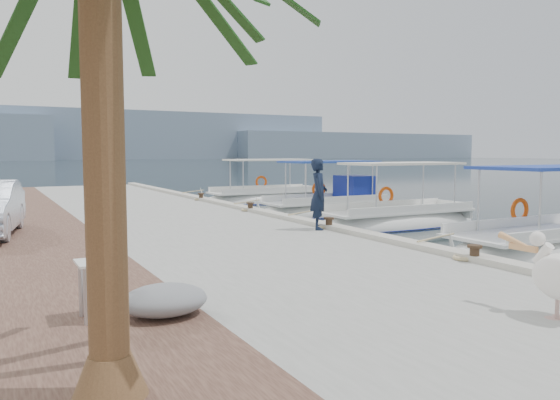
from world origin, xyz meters
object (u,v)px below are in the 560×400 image
at_px(fisherman, 319,194).
at_px(fishing_caique_d, 328,210).
at_px(fishing_caique_c, 397,223).
at_px(fishing_caique_e, 265,200).
at_px(pelican, 560,275).
at_px(fishing_caique_b, 548,249).

bearing_deg(fisherman, fishing_caique_d, -6.18).
bearing_deg(fisherman, fishing_caique_c, -35.33).
height_order(fishing_caique_c, fishing_caique_e, same).
height_order(pelican, fisherman, fisherman).
bearing_deg(pelican, fishing_caique_e, 73.18).
bearing_deg(fishing_caique_c, fishing_caique_d, 91.62).
distance_m(fishing_caique_e, fisherman, 13.57).
distance_m(fishing_caique_d, fishing_caique_e, 6.23).
distance_m(fishing_caique_b, fishing_caique_e, 16.15).
xyz_separation_m(fishing_caique_e, fisherman, (-4.72, -12.65, 1.33)).
height_order(fishing_caique_b, fisherman, fisherman).
distance_m(fishing_caique_b, fishing_caique_d, 9.93).
relative_size(fishing_caique_d, fishing_caique_e, 0.91).
xyz_separation_m(fishing_caique_e, pelican, (-6.27, -20.76, 0.92)).
height_order(fishing_caique_d, fishing_caique_e, same).
relative_size(fishing_caique_c, pelican, 5.14).
relative_size(fishing_caique_b, fishing_caique_c, 1.01).
bearing_deg(fishing_caique_c, fishing_caique_b, -89.50).
relative_size(fishing_caique_b, fishing_caique_e, 0.99).
distance_m(fishing_caique_b, fishing_caique_c, 5.74).
height_order(fishing_caique_c, fishing_caique_d, same).
height_order(fishing_caique_b, fishing_caique_c, same).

